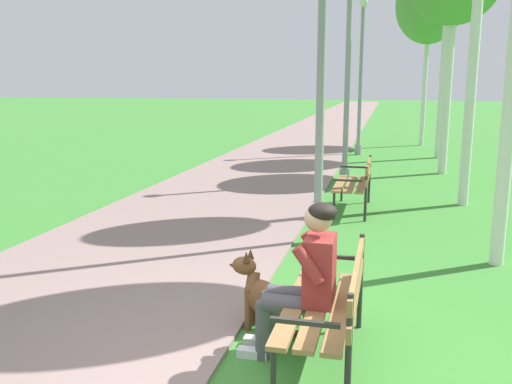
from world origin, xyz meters
TOP-DOWN VIEW (x-y plane):
  - ground_plane at (0.00, 0.00)m, footprint 120.00×120.00m
  - paved_path at (-1.98, 24.00)m, footprint 3.46×60.00m
  - park_bench_near at (0.56, 0.37)m, footprint 0.55×1.50m
  - park_bench_mid at (0.43, 5.56)m, footprint 0.55×1.50m
  - person_seated_on_near_bench at (0.35, 0.42)m, footprint 0.74×0.49m
  - dog_brown at (-0.01, 0.81)m, footprint 0.83×0.34m
  - lamp_post_near at (0.05, 3.54)m, footprint 0.24×0.24m
  - lamp_post_mid at (0.04, 8.03)m, footprint 0.24×0.24m
  - lamp_post_far at (0.05, 12.79)m, footprint 0.24×0.24m
  - birch_tree_sixth at (1.96, 15.70)m, footprint 2.11×2.12m

SIDE VIEW (x-z plane):
  - ground_plane at x=0.00m, z-range 0.00..0.00m
  - paved_path at x=-1.98m, z-range 0.00..0.04m
  - dog_brown at x=-0.01m, z-range -0.09..0.61m
  - park_bench_near at x=0.56m, z-range 0.09..0.94m
  - park_bench_mid at x=0.43m, z-range 0.09..0.94m
  - person_seated_on_near_bench at x=0.35m, z-range 0.06..1.31m
  - lamp_post_far at x=0.05m, z-range 0.08..4.52m
  - lamp_post_mid at x=0.04m, z-range 0.08..4.62m
  - lamp_post_near at x=0.05m, z-range 0.08..4.66m
  - birch_tree_sixth at x=1.96m, z-range 1.62..7.34m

